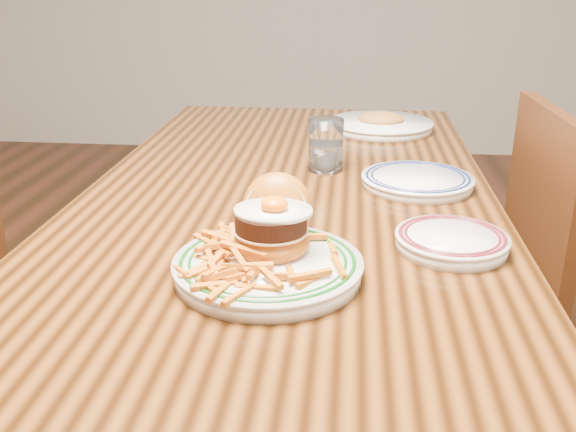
# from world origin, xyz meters

# --- Properties ---
(table) EXTENTS (0.85, 1.60, 0.75)m
(table) POSITION_xyz_m (0.00, 0.00, 0.66)
(table) COLOR black
(table) RESTS_ON floor
(main_plate) EXTENTS (0.29, 0.30, 0.14)m
(main_plate) POSITION_xyz_m (0.01, -0.41, 0.79)
(main_plate) COLOR silver
(main_plate) RESTS_ON table
(side_plate) EXTENTS (0.19, 0.19, 0.03)m
(side_plate) POSITION_xyz_m (0.30, -0.30, 0.77)
(side_plate) COLOR silver
(side_plate) RESTS_ON table
(rear_plate) EXTENTS (0.24, 0.24, 0.03)m
(rear_plate) POSITION_xyz_m (0.27, 0.02, 0.76)
(rear_plate) COLOR silver
(rear_plate) RESTS_ON table
(water_glass) EXTENTS (0.08, 0.08, 0.12)m
(water_glass) POSITION_xyz_m (0.07, 0.13, 0.80)
(water_glass) COLOR white
(water_glass) RESTS_ON table
(far_plate) EXTENTS (0.29, 0.29, 0.05)m
(far_plate) POSITION_xyz_m (0.21, 0.52, 0.77)
(far_plate) COLOR silver
(far_plate) RESTS_ON table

